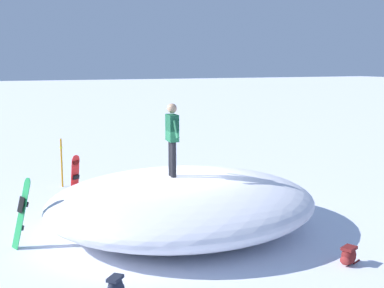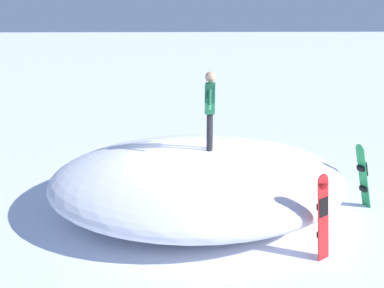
{
  "view_description": "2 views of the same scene",
  "coord_description": "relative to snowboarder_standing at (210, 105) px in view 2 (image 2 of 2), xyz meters",
  "views": [
    {
      "loc": [
        -5.15,
        -11.66,
        4.11
      ],
      "look_at": [
        0.23,
        -0.3,
        2.13
      ],
      "focal_mm": 47.74,
      "sensor_mm": 36.0,
      "label": 1
    },
    {
      "loc": [
        0.65,
        9.78,
        4.36
      ],
      "look_at": [
        0.07,
        -0.38,
        1.51
      ],
      "focal_mm": 42.97,
      "sensor_mm": 36.0,
      "label": 2
    }
  ],
  "objects": [
    {
      "name": "snowboard_primary_upright",
      "position": [
        -3.52,
        0.39,
        -1.61
      ],
      "size": [
        0.49,
        0.39,
        1.57
      ],
      "color": "#1E8C47",
      "rests_on": "ground"
    },
    {
      "name": "ground",
      "position": [
        0.34,
        0.37,
        -2.42
      ],
      "size": [
        240.0,
        240.0,
        0.0
      ],
      "primitive_type": "plane",
      "color": "white"
    },
    {
      "name": "snow_mound",
      "position": [
        0.27,
        0.0,
        -1.73
      ],
      "size": [
        7.55,
        6.93,
        1.37
      ],
      "primitive_type": "ellipsoid",
      "rotation": [
        0.0,
        0.0,
        0.13
      ],
      "color": "white",
      "rests_on": "ground"
    },
    {
      "name": "backpack_far",
      "position": [
        -2.4,
        -3.04,
        -2.21
      ],
      "size": [
        0.52,
        0.52,
        0.42
      ],
      "color": "#1E2333",
      "rests_on": "ground"
    },
    {
      "name": "snowboard_secondary_upright",
      "position": [
        -1.84,
        2.59,
        -1.58
      ],
      "size": [
        0.34,
        0.31,
        1.63
      ],
      "color": "red",
      "rests_on": "ground"
    },
    {
      "name": "snowboarder_standing",
      "position": [
        0.0,
        0.0,
        0.0
      ],
      "size": [
        0.28,
        1.08,
        1.79
      ],
      "color": "black",
      "rests_on": "snow_mound"
    },
    {
      "name": "backpack_near",
      "position": [
        2.4,
        -3.61,
        -2.22
      ],
      "size": [
        0.61,
        0.43,
        0.39
      ],
      "color": "maroon",
      "rests_on": "ground"
    }
  ]
}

